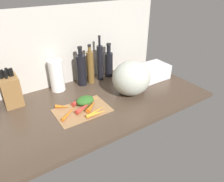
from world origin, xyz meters
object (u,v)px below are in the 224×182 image
object	(u,v)px
carrot_4	(85,106)
bottle_3	(109,63)
carrot_5	(88,100)
carrot_6	(78,101)
carrot_2	(91,106)
dish_rack	(151,72)
carrot_1	(96,111)
bottle_1	(90,67)
paper_towel_roll	(57,76)
winter_squash	(131,78)
knife_block	(11,90)
bottle_0	(81,69)
bottle_2	(100,62)
carrot_7	(97,113)
carrot_3	(69,113)
cutting_board	(82,110)
carrot_0	(63,107)

from	to	relation	value
carrot_4	bottle_3	bearing A→B (deg)	40.48
carrot_5	carrot_6	world-z (taller)	carrot_6
carrot_2	carrot_6	size ratio (longest dim) A/B	1.04
dish_rack	carrot_1	bearing A→B (deg)	-163.40
bottle_1	dish_rack	world-z (taller)	bottle_1
dish_rack	paper_towel_roll	bearing A→B (deg)	161.62
carrot_2	winter_squash	xyz separation A→B (cm)	(35.05, 2.44, 10.33)
knife_block	bottle_3	size ratio (longest dim) A/B	0.89
carrot_4	bottle_0	distance (cm)	38.15
carrot_5	bottle_0	world-z (taller)	bottle_0
bottle_2	dish_rack	world-z (taller)	bottle_2
carrot_2	carrot_1	bearing A→B (deg)	-87.33
carrot_7	bottle_0	bearing A→B (deg)	75.34
carrot_2	knife_block	distance (cm)	55.76
carrot_3	knife_block	bearing A→B (deg)	128.19
bottle_0	carrot_2	bearing A→B (deg)	-107.13
cutting_board	carrot_2	size ratio (longest dim) A/B	2.95
carrot_3	bottle_0	size ratio (longest dim) A/B	0.52
carrot_4	dish_rack	world-z (taller)	dish_rack
carrot_0	winter_squash	world-z (taller)	winter_squash
cutting_board	dish_rack	distance (cm)	72.11
knife_block	bottle_0	xyz separation A→B (cm)	(52.85, -0.31, 2.52)
knife_block	dish_rack	world-z (taller)	knife_block
carrot_5	paper_towel_roll	xyz separation A→B (cm)	(-10.95, 29.04, 9.89)
bottle_2	bottle_0	bearing A→B (deg)	-178.62
carrot_2	carrot_7	distance (cm)	8.62
bottle_2	bottle_3	bearing A→B (deg)	9.34
paper_towel_roll	bottle_2	size ratio (longest dim) A/B	0.65
bottle_2	carrot_6	bearing A→B (deg)	-142.49
carrot_1	carrot_2	bearing A→B (deg)	92.67
cutting_board	bottle_0	size ratio (longest dim) A/B	1.11
bottle_0	carrot_4	bearing A→B (deg)	-113.66
carrot_4	knife_block	bearing A→B (deg)	138.46
carrot_3	cutting_board	bearing A→B (deg)	0.16
knife_block	carrot_0	bearing A→B (deg)	-44.16
carrot_1	carrot_5	xyz separation A→B (cm)	(2.00, 14.83, 0.33)
carrot_6	knife_block	world-z (taller)	knife_block
winter_squash	paper_towel_roll	size ratio (longest dim) A/B	1.17
cutting_board	bottle_3	bearing A→B (deg)	39.32
bottle_3	bottle_1	bearing A→B (deg)	-172.39
carrot_5	bottle_3	xyz separation A→B (cm)	(35.57, 28.81, 9.57)
carrot_0	carrot_1	size ratio (longest dim) A/B	0.68
carrot_4	carrot_6	size ratio (longest dim) A/B	1.44
carrot_2	carrot_3	size ratio (longest dim) A/B	0.73
bottle_1	dish_rack	bearing A→B (deg)	-25.09
cutting_board	carrot_1	size ratio (longest dim) A/B	2.26
winter_squash	dish_rack	size ratio (longest dim) A/B	0.99
carrot_3	bottle_3	distance (cm)	64.65
cutting_board	bottle_0	world-z (taller)	bottle_0
cutting_board	bottle_0	xyz separation A→B (cm)	(16.77, 33.78, 12.80)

